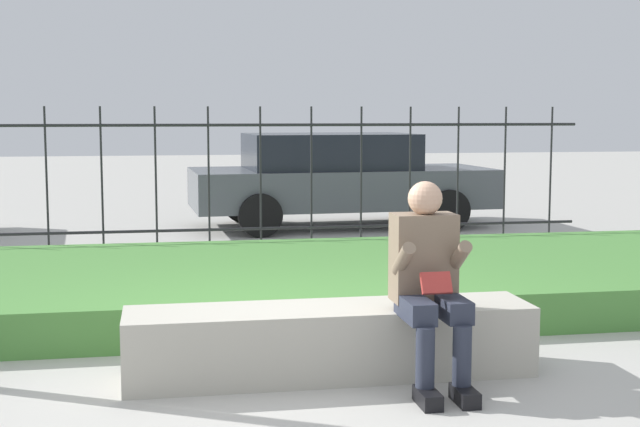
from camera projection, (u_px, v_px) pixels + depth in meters
name	position (u px, v px, depth m)	size (l,w,h in m)	color
ground_plane	(298.00, 377.00, 5.59)	(60.00, 60.00, 0.00)	#B2AFA8
stone_bench	(330.00, 345.00, 5.60)	(2.56, 0.55, 0.44)	#B7B2A3
person_seated_reader	(429.00, 276.00, 5.34)	(0.42, 0.73, 1.24)	black
grass_berm	(258.00, 284.00, 7.82)	(10.14, 3.19, 0.32)	#4C893D
iron_fence	(235.00, 180.00, 9.98)	(8.14, 0.03, 1.72)	#232326
car_parked_center	(338.00, 178.00, 12.93)	(4.39, 2.08, 1.35)	#4C5156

